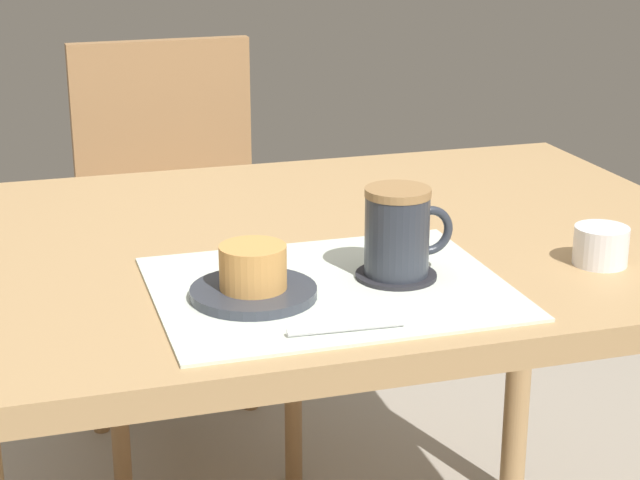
# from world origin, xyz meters

# --- Properties ---
(dining_table) EXTENTS (1.12, 0.82, 0.73)m
(dining_table) POSITION_xyz_m (0.00, 0.00, 0.65)
(dining_table) COLOR tan
(dining_table) RESTS_ON ground_plane
(wooden_chair) EXTENTS (0.43, 0.43, 0.88)m
(wooden_chair) POSITION_xyz_m (-0.09, 0.79, 0.49)
(wooden_chair) COLOR #997047
(wooden_chair) RESTS_ON ground_plane
(placemat) EXTENTS (0.42, 0.34, 0.00)m
(placemat) POSITION_xyz_m (-0.06, -0.21, 0.73)
(placemat) COLOR silver
(placemat) RESTS_ON dining_table
(pastry_plate) EXTENTS (0.15, 0.15, 0.01)m
(pastry_plate) POSITION_xyz_m (-0.16, -0.22, 0.74)
(pastry_plate) COLOR #333842
(pastry_plate) RESTS_ON placemat
(pastry) EXTENTS (0.08, 0.08, 0.05)m
(pastry) POSITION_xyz_m (-0.16, -0.22, 0.77)
(pastry) COLOR tan
(pastry) RESTS_ON pastry_plate
(coffee_coaster) EXTENTS (0.10, 0.10, 0.00)m
(coffee_coaster) POSITION_xyz_m (0.02, -0.20, 0.74)
(coffee_coaster) COLOR #232328
(coffee_coaster) RESTS_ON placemat
(coffee_mug) EXTENTS (0.11, 0.08, 0.11)m
(coffee_mug) POSITION_xyz_m (0.03, -0.20, 0.79)
(coffee_mug) COLOR #2D333D
(coffee_mug) RESTS_ON coffee_coaster
(teaspoon) EXTENTS (0.13, 0.02, 0.01)m
(teaspoon) POSITION_xyz_m (-0.09, -0.34, 0.74)
(teaspoon) COLOR silver
(teaspoon) RESTS_ON placemat
(sugar_bowl) EXTENTS (0.07, 0.07, 0.05)m
(sugar_bowl) POSITION_xyz_m (0.30, -0.22, 0.75)
(sugar_bowl) COLOR white
(sugar_bowl) RESTS_ON dining_table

